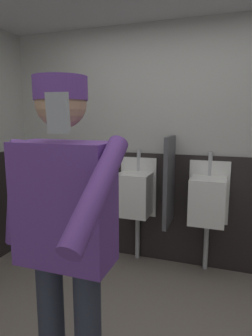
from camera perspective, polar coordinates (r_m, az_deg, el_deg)
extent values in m
cube|color=#B2B2AD|center=(3.20, 9.75, 4.00)|extent=(4.39, 0.12, 2.53)
cube|color=black|center=(3.26, 9.18, -7.87)|extent=(3.79, 0.03, 1.20)
cube|color=white|center=(3.27, 2.49, -3.56)|extent=(0.40, 0.05, 0.65)
cube|color=white|center=(3.13, 1.58, -5.13)|extent=(0.34, 0.30, 0.45)
cylinder|color=#B7BABF|center=(3.21, 2.48, 1.53)|extent=(0.04, 0.04, 0.24)
cylinder|color=#B7BABF|center=(3.41, 2.22, -12.74)|extent=(0.05, 0.05, 0.55)
cube|color=white|center=(3.15, 15.72, -4.48)|extent=(0.40, 0.05, 0.65)
cube|color=white|center=(2.99, 15.46, -6.18)|extent=(0.34, 0.30, 0.45)
cylinder|color=#B7BABF|center=(3.08, 15.97, 0.81)|extent=(0.04, 0.04, 0.24)
cylinder|color=#B7BABF|center=(3.29, 15.22, -13.99)|extent=(0.05, 0.05, 0.55)
cube|color=#4C4C51|center=(2.97, 8.34, -2.58)|extent=(0.04, 0.40, 0.90)
cylinder|color=#2D3342|center=(1.88, -14.15, -28.36)|extent=(0.14, 0.14, 0.86)
cube|color=#60388C|center=(1.48, -11.77, -6.79)|extent=(0.48, 0.24, 0.61)
cylinder|color=#60388C|center=(1.64, -20.37, -4.56)|extent=(0.17, 0.09, 0.56)
cylinder|color=#60388C|center=(1.12, -5.53, -4.23)|extent=(0.09, 0.50, 0.39)
sphere|color=tan|center=(1.42, -12.47, 12.20)|extent=(0.24, 0.24, 0.24)
cylinder|color=#60388C|center=(1.43, -12.57, 14.82)|extent=(0.25, 0.25, 0.11)
cube|color=#A5A8B2|center=(0.83, -13.03, 10.33)|extent=(0.06, 0.04, 0.11)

